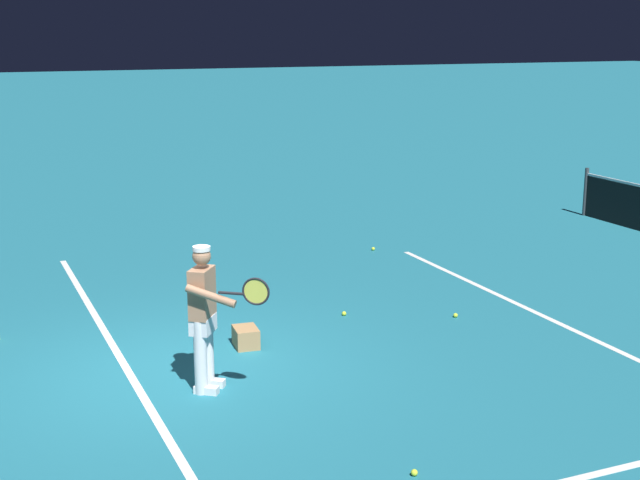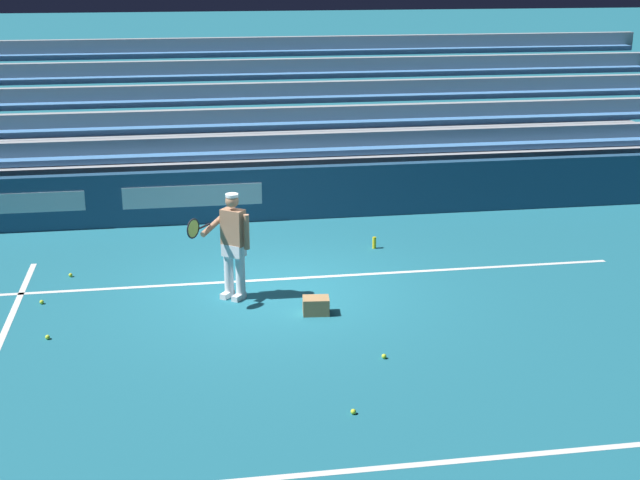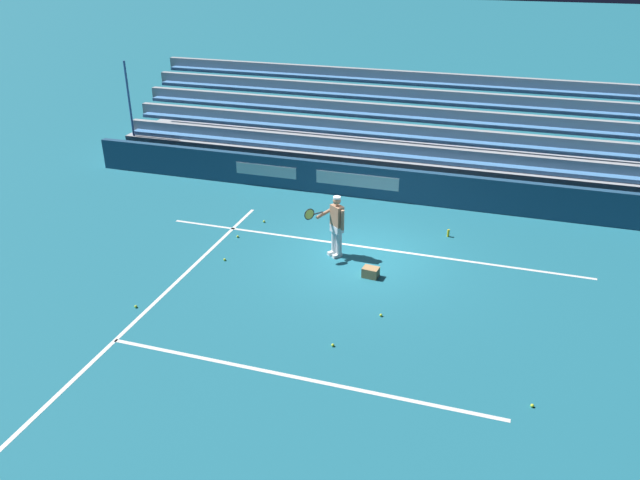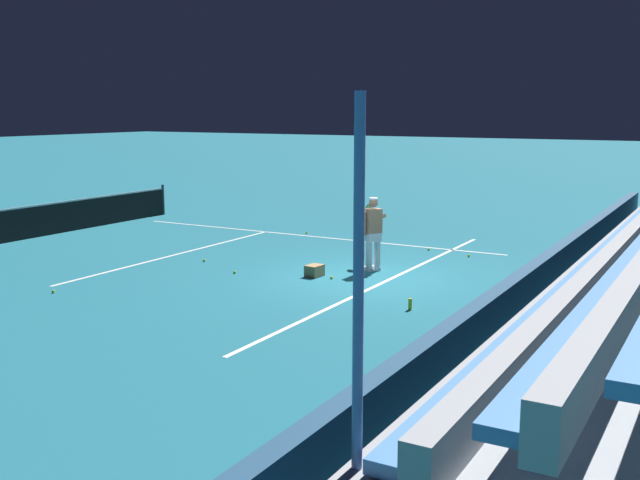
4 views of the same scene
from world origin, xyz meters
TOP-DOWN VIEW (x-y plane):
  - ground_plane at (0.00, 0.00)m, footprint 160.00×160.00m
  - court_baseline_white at (0.00, -0.50)m, footprint 12.00×0.10m
  - court_sideline_white at (4.11, 4.00)m, footprint 0.10×12.00m
  - court_service_line_white at (0.00, 5.50)m, footprint 8.22×0.10m
  - back_wall_sponsor_board at (0.01, -4.12)m, footprint 21.93×0.25m
  - bleacher_stand at (0.00, -6.75)m, footprint 20.83×4.00m
  - tennis_player at (0.71, 0.23)m, footprint 0.97×0.81m
  - ball_box_cardboard at (-0.48, 1.11)m, footprint 0.43×0.34m
  - tennis_ball_by_box at (3.72, 0.01)m, footprint 0.07×0.07m
  - tennis_ball_far_right at (4.41, 4.22)m, footprint 0.07×0.07m
  - tennis_ball_stray_back at (-4.47, 4.99)m, footprint 0.07×0.07m
  - tennis_ball_near_player at (3.46, 1.43)m, footprint 0.07×0.07m
  - tennis_ball_toward_net at (-0.42, 4.29)m, footprint 0.07×0.07m
  - tennis_ball_far_left at (-0.53, 0.64)m, footprint 0.07×0.07m
  - tennis_ball_on_baseline at (-1.14, 2.84)m, footprint 0.07×0.07m
  - tennis_ball_midcourt at (3.39, -1.20)m, footprint 0.07×0.07m
  - water_bottle at (-2.07, -1.89)m, footprint 0.07×0.07m

SIDE VIEW (x-z plane):
  - ground_plane at x=0.00m, z-range 0.00..0.00m
  - court_baseline_white at x=0.00m, z-range 0.00..0.01m
  - court_sideline_white at x=4.11m, z-range 0.00..0.01m
  - court_service_line_white at x=0.00m, z-range 0.00..0.01m
  - tennis_ball_by_box at x=3.72m, z-range 0.00..0.07m
  - tennis_ball_far_right at x=4.41m, z-range 0.00..0.07m
  - tennis_ball_stray_back at x=-4.47m, z-range 0.00..0.07m
  - tennis_ball_near_player at x=3.46m, z-range 0.00..0.07m
  - tennis_ball_toward_net at x=-0.42m, z-range 0.00..0.07m
  - tennis_ball_far_left at x=-0.53m, z-range 0.00..0.07m
  - tennis_ball_on_baseline at x=-1.14m, z-range 0.00..0.07m
  - tennis_ball_midcourt at x=3.39m, z-range 0.00..0.07m
  - water_bottle at x=-2.07m, z-range 0.00..0.22m
  - ball_box_cardboard at x=-0.48m, z-range 0.00..0.26m
  - back_wall_sponsor_board at x=0.01m, z-range 0.00..1.10m
  - bleacher_stand at x=0.00m, z-range -1.13..2.72m
  - tennis_player at x=0.71m, z-range 0.04..1.75m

